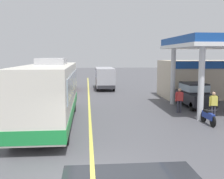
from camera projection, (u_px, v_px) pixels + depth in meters
ground at (89, 93)px, 28.26m from camera, size 120.00×120.00×0.00m
lane_divider_stripe at (89, 101)px, 23.31m from camera, size 0.16×50.00×0.01m
coach_bus_main at (51, 93)px, 15.58m from camera, size 2.60×11.04×3.69m
gas_station_roadside at (210, 70)px, 23.41m from camera, size 9.10×11.95×5.10m
car_at_pump at (194, 94)px, 20.66m from camera, size 1.70×4.20×1.82m
minibus_opposing_lane at (105, 76)px, 31.86m from camera, size 2.04×6.13×2.44m
motorcycle_parked_forecourt at (208, 116)px, 15.48m from camera, size 0.55×1.80×0.92m
pedestrian_near_pump at (213, 104)px, 16.77m from camera, size 0.55×0.22×1.66m
pedestrian_by_shop at (179, 99)px, 18.57m from camera, size 0.55×0.22×1.66m
car_trailing_behind_bus at (68, 81)px, 31.02m from camera, size 1.70×4.20×1.82m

